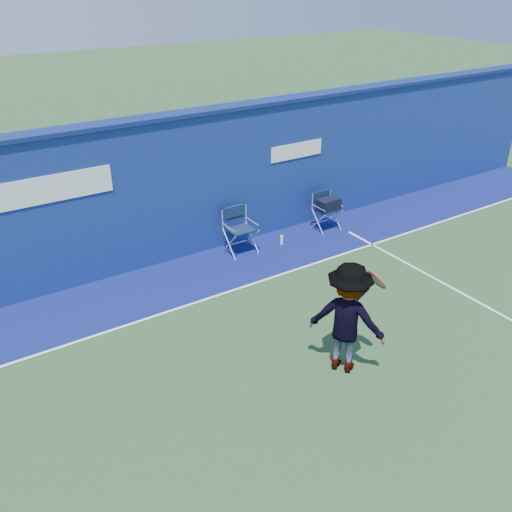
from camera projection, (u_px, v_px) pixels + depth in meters
ground at (297, 405)px, 7.83m from camera, size 80.00×80.00×0.00m
stadium_wall at (147, 193)px, 10.96m from camera, size 24.00×0.50×3.08m
out_of_bounds_strip at (175, 282)px, 10.88m from camera, size 24.00×1.80×0.01m
court_lines at (273, 381)px, 8.27m from camera, size 24.00×12.00×0.01m
directors_chair_left at (240, 238)px, 11.91m from camera, size 0.60×0.55×1.01m
directors_chair_right at (327, 214)px, 12.95m from camera, size 0.54×0.49×0.91m
water_bottle at (282, 240)px, 12.33m from camera, size 0.07×0.07×0.22m
tennis_player at (347, 318)px, 8.16m from camera, size 1.24×1.36×1.84m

